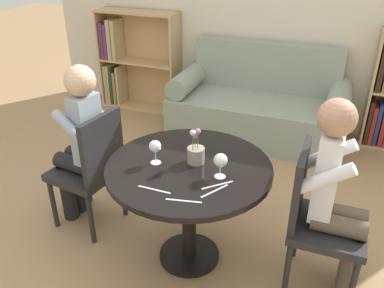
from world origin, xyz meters
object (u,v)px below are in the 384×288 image
Objects in this scene: couch at (259,107)px; person_left at (80,143)px; chair_left at (92,166)px; wine_glass_right at (221,161)px; person_right at (337,197)px; wine_glass_left at (155,147)px; flower_vase at (196,153)px; chair_right at (317,215)px; bookshelf_left at (131,61)px.

couch is 2.06m from person_left.
wine_glass_right is (0.96, -0.13, 0.32)m from chair_left.
wine_glass_right is (1.05, -0.15, 0.17)m from person_left.
person_right reaches higher than wine_glass_right.
chair_left is 0.74× the size of person_left.
flower_vase reaches higher than wine_glass_left.
chair_left is 0.18m from person_left.
chair_right is 6.03× the size of wine_glass_left.
bookshelf_left is at bearing 170.51° from couch.
chair_left reaches higher than wine_glass_left.
couch is at bearing 90.71° from flower_vase.
couch is at bearing 24.11° from person_right.
chair_right is 0.65m from wine_glass_right.
couch is 11.81× the size of wine_glass_right.
bookshelf_left is 2.27m from person_left.
wine_glass_right is at bearing 90.04° from person_left.
person_left is at bearing 89.20° from person_right.
bookshelf_left is at bearing 128.86° from wine_glass_right.
wine_glass_left is at bearing -57.77° from bookshelf_left.
chair_left is 0.74× the size of person_right.
flower_vase reaches higher than chair_right.
wine_glass_left is (-0.95, -0.13, 0.32)m from chair_right.
couch is 1.96m from flower_vase.
couch is 1.53× the size of bookshelf_left.
bookshelf_left reaches higher than flower_vase.
chair_left is 6.03× the size of wine_glass_left.
person_left is at bearing -114.50° from couch.
flower_vase is at bearing 92.43° from chair_right.
bookshelf_left is at bearing 127.19° from flower_vase.
couch is at bearing -9.49° from bookshelf_left.
bookshelf_left is 1.27× the size of chair_right.
person_right is at bearing -65.69° from couch.
flower_vase is at bearing 96.15° from chair_left.
couch reaches higher than chair_left.
chair_left is 6.09× the size of wine_glass_right.
chair_right reaches higher than wine_glass_right.
chair_left is (0.87, -2.15, -0.06)m from bookshelf_left.
chair_right is at bearing 90.13° from person_right.
wine_glass_right is 0.65× the size of flower_vase.
chair_left is 1.00× the size of chair_right.
chair_left is at bearing 89.94° from chair_right.
person_left is (0.78, -2.12, 0.09)m from bookshelf_left.
chair_left is 1.02m from wine_glass_right.
chair_right is 1.01m from wine_glass_left.
flower_vase is (0.22, 0.09, -0.04)m from wine_glass_left.
chair_right is at bearing -68.03° from couch.
wine_glass_left is 0.66× the size of flower_vase.
flower_vase is (0.78, -0.03, 0.28)m from chair_left.
couch is 2.07m from wine_glass_left.
bookshelf_left is 2.94m from wine_glass_right.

